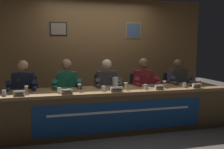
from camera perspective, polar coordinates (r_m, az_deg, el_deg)
The scene contains 35 objects.
ground_plane at distance 4.04m, azimuth 0.00°, elevation -13.93°, with size 12.00×12.00×0.00m, color #4C4742.
wall_back_panelled at distance 5.25m, azimuth -3.85°, elevation 5.32°, with size 5.26×0.14×2.60m.
conference_table at distance 3.78m, azimuth 0.46°, elevation -7.34°, with size 4.06×0.76×0.73m.
chair_far_left at distance 4.39m, azimuth -21.46°, elevation -6.68°, with size 0.44×0.44×0.91m.
panelist_far_left at distance 4.14m, azimuth -21.99°, elevation -3.57°, with size 0.51×0.48×1.23m.
nameplate_far_left at distance 3.53m, azimuth -22.89°, elevation -4.48°, with size 0.15×0.06×0.08m.
juice_glass_far_left at distance 3.65m, azimuth -21.25°, elevation -3.34°, with size 0.06×0.06×0.12m.
water_cup_far_left at distance 3.64m, azimuth -26.11°, elevation -4.34°, with size 0.06×0.06×0.08m.
microphone_far_left at distance 3.75m, azimuth -23.18°, elevation -3.33°, with size 0.06×0.17×0.22m.
chair_left at distance 4.35m, azimuth -11.53°, elevation -6.48°, with size 0.44×0.44×0.91m.
panelist_left at distance 4.10m, azimuth -11.51°, elevation -3.33°, with size 0.51×0.48×1.23m.
nameplate_left at distance 3.45m, azimuth -11.56°, elevation -4.34°, with size 0.17×0.06×0.08m.
juice_glass_left at distance 3.62m, azimuth -8.45°, elevation -3.03°, with size 0.06×0.06×0.12m.
water_cup_left at distance 3.57m, azimuth -13.49°, elevation -4.05°, with size 0.06×0.06×0.08m.
microphone_left at distance 3.71m, azimuth -11.48°, elevation -3.05°, with size 0.06×0.17×0.22m.
chair_center at distance 4.44m, azimuth -1.71°, elevation -6.09°, with size 0.44×0.44×0.91m.
panelist_center at distance 4.19m, azimuth -1.16°, elevation -2.98°, with size 0.51×0.48×1.23m.
nameplate_center at distance 3.58m, azimuth 1.20°, elevation -3.83°, with size 0.20×0.06×0.08m.
juice_glass_center at distance 3.73m, azimuth 3.59°, elevation -2.70°, with size 0.06×0.06×0.12m.
water_cup_center at distance 3.63m, azimuth -2.23°, elevation -3.72°, with size 0.06×0.06×0.08m.
microphone_center at distance 3.78m, azimuth -0.23°, elevation -2.72°, with size 0.06×0.17×0.22m.
chair_right at distance 4.65m, azimuth 7.46°, elevation -5.57°, with size 0.44×0.44×0.91m.
panelist_right at distance 4.41m, azimuth 8.44°, elevation -2.57°, with size 0.51×0.48×1.23m.
nameplate_right at distance 3.86m, azimuth 12.15°, elevation -3.21°, with size 0.15×0.06×0.08m.
juice_glass_right at distance 4.04m, azimuth 13.38°, elevation -2.16°, with size 0.06×0.06×0.12m.
water_cup_right at distance 3.84m, azimuth 8.64°, elevation -3.22°, with size 0.06×0.06×0.08m.
microphone_right at distance 4.06m, azimuth 10.17°, elevation -2.19°, with size 0.06×0.17×0.22m.
chair_far_right at distance 4.96m, azimuth 15.63°, elevation -4.98°, with size 0.44×0.44×0.91m.
panelist_far_right at distance 4.74m, azimuth 16.91°, elevation -2.15°, with size 0.51×0.48×1.23m.
nameplate_far_right at distance 4.21m, azimuth 21.04°, elevation -2.70°, with size 0.16×0.06×0.08m.
juice_glass_far_right at distance 4.40m, azimuth 21.66°, elevation -1.73°, with size 0.06×0.06×0.12m.
water_cup_far_right at distance 4.19m, azimuth 18.17°, elevation -2.67°, with size 0.06×0.06×0.08m.
microphone_far_right at distance 4.39m, azimuth 19.56°, elevation -1.82°, with size 0.06×0.17×0.22m.
water_pitcher_central at distance 3.92m, azimuth 0.92°, elevation -2.11°, with size 0.15×0.10×0.21m.
document_stack_right at distance 3.98m, azimuth 10.51°, elevation -3.37°, with size 0.21×0.15×0.01m.
Camera 1 is at (-0.89, -3.68, 1.41)m, focal length 35.40 mm.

